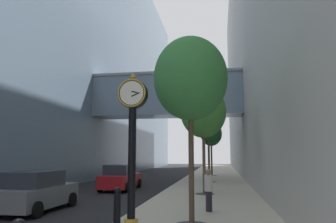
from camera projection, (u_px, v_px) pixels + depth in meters
ground_plane at (181, 181)px, 29.32m from camera, size 110.00×110.00×0.00m
sidewalk_right at (213, 178)px, 31.82m from camera, size 5.72×80.00×0.14m
building_block_left at (72, 39)px, 36.22m from camera, size 23.15×80.00×30.53m
building_block_right at (284, 27)px, 32.66m from camera, size 9.00×80.00×30.44m
street_clock at (132, 146)px, 9.06m from camera, size 0.84×0.55×4.56m
bollard_third at (117, 205)px, 10.69m from camera, size 0.25×0.25×1.19m
street_tree_near at (190, 79)px, 11.09m from camera, size 2.53×2.53×6.31m
street_tree_mid_near at (203, 112)px, 19.33m from camera, size 2.73×2.73×6.38m
street_tree_mid_far at (208, 127)px, 27.55m from camera, size 2.06×2.06×5.85m
street_tree_far at (211, 134)px, 35.78m from camera, size 2.36×2.36×5.92m
pedestrian_walking at (209, 189)px, 13.06m from camera, size 0.45×0.45×1.68m
car_grey_near at (36, 192)px, 13.84m from camera, size 2.07×4.26×1.70m
car_red_mid at (121, 178)px, 22.23m from camera, size 2.04×4.57×1.72m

